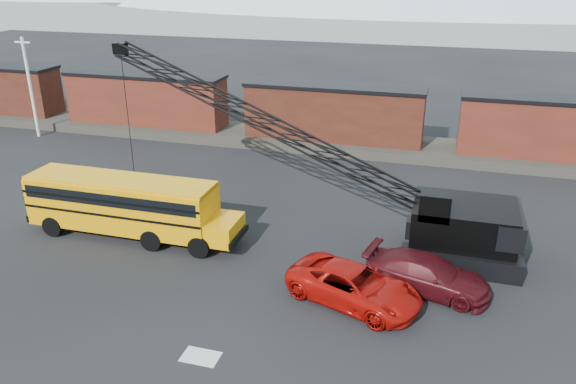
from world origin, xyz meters
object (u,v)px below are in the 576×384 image
school_bus (128,205)px  red_pickup (354,286)px  maroon_suv (427,274)px

school_bus → red_pickup: (12.43, -2.94, -0.99)m
school_bus → red_pickup: 12.81m
school_bus → maroon_suv: school_bus is taller
school_bus → maroon_suv: size_ratio=2.11×
school_bus → red_pickup: size_ratio=2.00×
school_bus → maroon_suv: bearing=-4.1°
red_pickup → school_bus: bearing=96.5°
red_pickup → maroon_suv: 3.44m
maroon_suv → red_pickup: bearing=134.7°
maroon_suv → school_bus: bearing=98.3°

